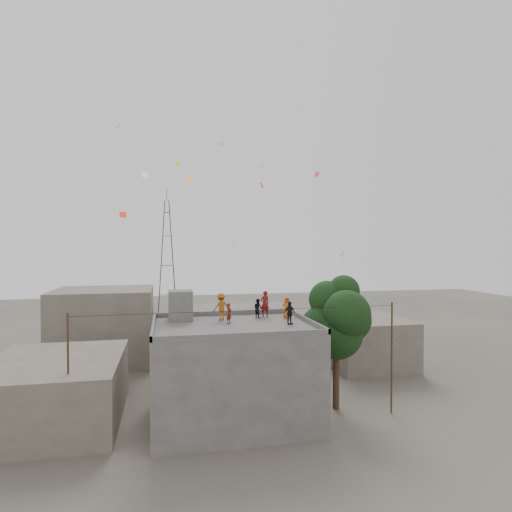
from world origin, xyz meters
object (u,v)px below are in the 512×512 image
Objects in this scene: tree at (338,319)px; person_red_adult at (265,304)px; transmission_tower at (167,259)px; person_dark_adult at (290,313)px; stair_head_box at (180,305)px.

tree is 4.94× the size of person_red_adult.
tree is 0.45× the size of transmission_tower.
person_red_adult is 3.36m from person_dark_adult.
stair_head_box is 10.80m from tree.
stair_head_box reaches higher than person_red_adult.
stair_head_box is 37.46m from transmission_tower.
stair_head_box is at bearing -88.77° from transmission_tower.
transmission_tower is 13.56× the size of person_dark_adult.
tree is 5.20m from person_red_adult.
stair_head_box is 1.36× the size of person_dark_adult.
stair_head_box is 7.47m from person_dark_adult.
tree is at bearing 141.77° from person_red_adult.
person_red_adult is (6.71, -37.29, -2.05)m from transmission_tower.
person_red_adult is (-4.66, 2.12, 0.92)m from tree.
transmission_tower is at bearing 106.09° from tree.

